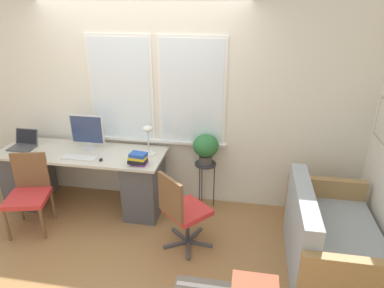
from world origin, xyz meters
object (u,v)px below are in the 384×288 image
at_px(mouse, 101,160).
at_px(potted_plant, 206,147).
at_px(monitor, 87,132).
at_px(plant_stand, 205,168).
at_px(keyboard, 79,158).
at_px(desk_chair_wooden, 29,191).
at_px(office_chair_swivel, 182,210).
at_px(book_stack, 138,159).
at_px(couch_loveseat, 329,244).
at_px(laptop, 24,144).
at_px(desk_lamp, 148,134).

relative_size(mouse, potted_plant, 0.16).
distance_m(monitor, potted_plant, 1.49).
height_order(plant_stand, potted_plant, potted_plant).
xyz_separation_m(keyboard, plant_stand, (1.46, 0.42, -0.23)).
height_order(monitor, potted_plant, monitor).
distance_m(mouse, potted_plant, 1.26).
distance_m(desk_chair_wooden, office_chair_swivel, 1.82).
height_order(book_stack, potted_plant, potted_plant).
relative_size(mouse, plant_stand, 0.10).
bearing_deg(mouse, office_chair_swivel, -20.52).
xyz_separation_m(mouse, couch_loveseat, (2.55, -0.46, -0.49)).
bearing_deg(keyboard, potted_plant, 16.09).
height_order(office_chair_swivel, couch_loveseat, office_chair_swivel).
bearing_deg(keyboard, mouse, -2.78).
bearing_deg(monitor, office_chair_swivel, -27.83).
relative_size(desk_chair_wooden, potted_plant, 2.33).
height_order(monitor, mouse, monitor).
xyz_separation_m(laptop, desk_chair_wooden, (0.36, -0.54, -0.34)).
height_order(monitor, desk_chair_wooden, monitor).
bearing_deg(laptop, couch_loveseat, -10.16).
height_order(keyboard, potted_plant, potted_plant).
height_order(desk_lamp, couch_loveseat, desk_lamp).
bearing_deg(book_stack, mouse, 178.46).
height_order(keyboard, office_chair_swivel, office_chair_swivel).
bearing_deg(desk_lamp, desk_chair_wooden, -153.91).
xyz_separation_m(office_chair_swivel, potted_plant, (0.13, 0.83, 0.37)).
bearing_deg(keyboard, book_stack, -2.01).
xyz_separation_m(laptop, potted_plant, (2.31, 0.24, 0.03)).
distance_m(desk_chair_wooden, potted_plant, 2.13).
distance_m(desk_lamp, office_chair_swivel, 1.03).
height_order(couch_loveseat, plant_stand, couch_loveseat).
bearing_deg(office_chair_swivel, plant_stand, -57.62).
distance_m(monitor, couch_loveseat, 3.03).
bearing_deg(office_chair_swivel, desk_lamp, -9.52).
bearing_deg(keyboard, couch_loveseat, -9.53).
height_order(mouse, desk_chair_wooden, desk_chair_wooden).
distance_m(laptop, keyboard, 0.87).
xyz_separation_m(laptop, office_chair_swivel, (2.17, -0.59, -0.34)).
distance_m(monitor, office_chair_swivel, 1.61).
height_order(laptop, keyboard, laptop).
height_order(desk_chair_wooden, potted_plant, potted_plant).
bearing_deg(plant_stand, keyboard, -163.91).
bearing_deg(desk_lamp, keyboard, -160.98).
distance_m(office_chair_swivel, plant_stand, 0.84).
relative_size(laptop, desk_chair_wooden, 0.34).
distance_m(monitor, mouse, 0.48).
bearing_deg(desk_chair_wooden, laptop, 109.65).
bearing_deg(plant_stand, desk_lamp, -167.39).
bearing_deg(keyboard, desk_lamp, 19.02).
distance_m(keyboard, couch_loveseat, 2.90).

